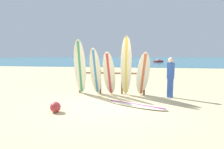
# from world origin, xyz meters

# --- Properties ---
(ground_plane) EXTENTS (120.00, 120.00, 0.00)m
(ground_plane) POSITION_xyz_m (0.00, 0.00, 0.00)
(ground_plane) COLOR #CCB784
(ocean_water) EXTENTS (120.00, 80.00, 0.01)m
(ocean_water) POSITION_xyz_m (0.00, 58.00, 0.00)
(ocean_water) COLOR teal
(ocean_water) RESTS_ON ground
(surfboard_rack) EXTENTS (3.10, 0.09, 1.11)m
(surfboard_rack) POSITION_xyz_m (-0.29, 1.80, 0.70)
(surfboard_rack) COLOR brown
(surfboard_rack) RESTS_ON ground
(surfboard_leaning_far_left) EXTENTS (0.64, 0.94, 2.47)m
(surfboard_leaning_far_left) POSITION_xyz_m (-1.63, 1.42, 1.24)
(surfboard_leaning_far_left) COLOR silver
(surfboard_leaning_far_left) RESTS_ON ground
(surfboard_leaning_left) EXTENTS (0.55, 0.77, 2.11)m
(surfboard_leaning_left) POSITION_xyz_m (-0.94, 1.49, 1.05)
(surfboard_leaning_left) COLOR beige
(surfboard_leaning_left) RESTS_ON ground
(surfboard_leaning_center_left) EXTENTS (0.65, 0.76, 1.95)m
(surfboard_leaning_center_left) POSITION_xyz_m (-0.32, 1.48, 0.97)
(surfboard_leaning_center_left) COLOR beige
(surfboard_leaning_center_left) RESTS_ON ground
(surfboard_leaning_center) EXTENTS (0.56, 0.78, 2.61)m
(surfboard_leaning_center) POSITION_xyz_m (0.42, 1.48, 1.31)
(surfboard_leaning_center) COLOR beige
(surfboard_leaning_center) RESTS_ON ground
(surfboard_leaning_center_right) EXTENTS (0.72, 1.01, 1.94)m
(surfboard_leaning_center_right) POSITION_xyz_m (1.14, 1.42, 0.97)
(surfboard_leaning_center_right) COLOR white
(surfboard_leaning_center_right) RESTS_ON ground
(surfboard_lying_on_sand) EXTENTS (2.27, 1.39, 0.08)m
(surfboard_lying_on_sand) POSITION_xyz_m (0.88, -0.06, 0.04)
(surfboard_lying_on_sand) COLOR beige
(surfboard_lying_on_sand) RESTS_ON ground
(beachgoer_standing) EXTENTS (0.32, 0.27, 1.70)m
(beachgoer_standing) POSITION_xyz_m (2.29, 1.47, 0.93)
(beachgoer_standing) COLOR #3359B2
(beachgoer_standing) RESTS_ON ground
(small_boat_offshore) EXTENTS (2.33, 2.52, 0.71)m
(small_boat_offshore) POSITION_xyz_m (5.25, 35.00, 0.26)
(small_boat_offshore) COLOR #B22D28
(small_boat_offshore) RESTS_ON ocean_water
(beach_ball) EXTENTS (0.34, 0.34, 0.34)m
(beach_ball) POSITION_xyz_m (-1.63, -1.12, 0.17)
(beach_ball) COLOR #B73338
(beach_ball) RESTS_ON ground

